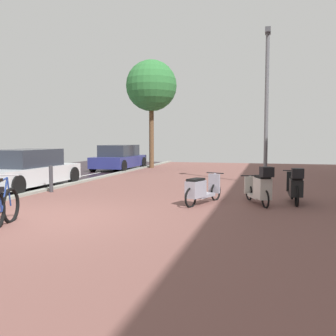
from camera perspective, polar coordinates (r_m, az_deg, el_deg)
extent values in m
cube|color=brown|center=(7.19, 16.24, -9.53)|extent=(14.40, 40.00, 0.05)
torus|color=black|center=(8.38, -22.51, -5.23)|extent=(0.23, 0.73, 0.74)
cylinder|color=navy|center=(8.11, -23.31, -3.67)|extent=(0.10, 0.31, 0.64)
cylinder|color=navy|center=(7.95, -23.90, -4.03)|extent=(0.07, 0.14, 0.59)
cylinder|color=navy|center=(8.04, -23.53, -1.67)|extent=(0.12, 0.38, 0.09)
cylinder|color=navy|center=(8.29, -22.74, -3.32)|extent=(0.06, 0.15, 0.59)
cylinder|color=#ADADB2|center=(8.20, -22.97, -1.01)|extent=(0.47, 0.13, 0.02)
torus|color=black|center=(9.41, 3.42, -4.47)|extent=(0.23, 0.51, 0.52)
torus|color=black|center=(10.55, 7.18, -3.54)|extent=(0.23, 0.51, 0.52)
cube|color=#A8A6B7|center=(9.98, 5.41, -4.11)|extent=(0.52, 0.79, 0.08)
cube|color=#A8A6B7|center=(9.59, 4.17, -3.18)|extent=(0.48, 0.65, 0.42)
cube|color=black|center=(9.56, 4.18, -1.76)|extent=(0.43, 0.59, 0.06)
cylinder|color=#A8A6B7|center=(10.49, 7.13, -2.15)|extent=(0.11, 0.14, 0.53)
cube|color=#A8A6B7|center=(10.43, 6.93, -2.32)|extent=(0.33, 0.18, 0.52)
cylinder|color=black|center=(10.45, 7.08, -0.75)|extent=(0.50, 0.20, 0.03)
torus|color=black|center=(9.61, 14.40, -4.56)|extent=(0.21, 0.45, 0.47)
torus|color=black|center=(10.78, 12.05, -3.56)|extent=(0.21, 0.45, 0.47)
cube|color=silver|center=(10.20, 13.15, -4.15)|extent=(0.51, 0.75, 0.08)
cube|color=silver|center=(9.79, 13.96, -2.99)|extent=(0.48, 0.62, 0.52)
cube|color=black|center=(9.76, 13.99, -1.30)|extent=(0.42, 0.56, 0.06)
cylinder|color=silver|center=(10.72, 12.11, -2.35)|extent=(0.11, 0.14, 0.47)
cube|color=silver|center=(10.65, 12.24, -2.51)|extent=(0.33, 0.19, 0.47)
cylinder|color=black|center=(10.67, 12.17, -1.12)|extent=(0.49, 0.21, 0.03)
cube|color=black|center=(9.49, 14.58, -0.56)|extent=(0.36, 0.36, 0.24)
torus|color=black|center=(10.06, 18.75, -4.04)|extent=(0.08, 0.56, 0.56)
torus|color=black|center=(11.26, 18.10, -3.14)|extent=(0.08, 0.56, 0.56)
cube|color=black|center=(10.66, 18.40, -3.70)|extent=(0.31, 0.69, 0.08)
cube|color=black|center=(10.25, 18.65, -2.81)|extent=(0.32, 0.55, 0.43)
cube|color=black|center=(10.22, 18.68, -1.45)|extent=(0.28, 0.50, 0.06)
cylinder|color=black|center=(11.20, 18.14, -1.76)|extent=(0.07, 0.12, 0.56)
cube|color=black|center=(11.13, 18.18, -1.93)|extent=(0.32, 0.09, 0.55)
cylinder|color=black|center=(11.15, 18.19, -0.36)|extent=(0.52, 0.05, 0.03)
cube|color=black|center=(9.94, 18.86, -0.74)|extent=(0.29, 0.29, 0.24)
cube|color=silver|center=(13.92, -20.44, -0.96)|extent=(1.78, 4.39, 0.57)
cube|color=#282D38|center=(13.87, -20.53, 1.42)|extent=(1.50, 2.42, 0.59)
cylinder|color=black|center=(15.78, -19.45, -0.87)|extent=(0.20, 0.62, 0.62)
cylinder|color=black|center=(14.89, -14.03, -1.05)|extent=(0.20, 0.62, 0.62)
cylinder|color=black|center=(12.09, -21.71, -2.46)|extent=(0.20, 0.62, 0.62)
cube|color=navy|center=(21.13, -7.30, 1.01)|extent=(1.76, 4.19, 0.58)
cube|color=#282D38|center=(21.10, -7.32, 2.62)|extent=(1.48, 2.52, 0.61)
cylinder|color=black|center=(22.91, -7.76, 0.90)|extent=(0.20, 0.62, 0.62)
cylinder|color=black|center=(22.32, -3.78, 0.84)|extent=(0.20, 0.62, 0.62)
cylinder|color=black|center=(20.05, -11.21, 0.36)|extent=(0.20, 0.62, 0.62)
cylinder|color=black|center=(19.37, -6.74, 0.28)|extent=(0.20, 0.62, 0.62)
cylinder|color=slate|center=(14.69, 14.53, 8.40)|extent=(0.14, 0.14, 5.50)
cube|color=#4C4C51|center=(15.17, 14.75, 19.28)|extent=(0.20, 0.52, 0.18)
cylinder|color=brown|center=(22.20, -2.49, 4.83)|extent=(0.27, 0.27, 3.73)
sphere|color=#317638|center=(22.41, -2.52, 12.24)|extent=(2.93, 2.93, 2.93)
cylinder|color=#38383D|center=(12.59, -17.13, -1.56)|extent=(0.12, 0.12, 0.84)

